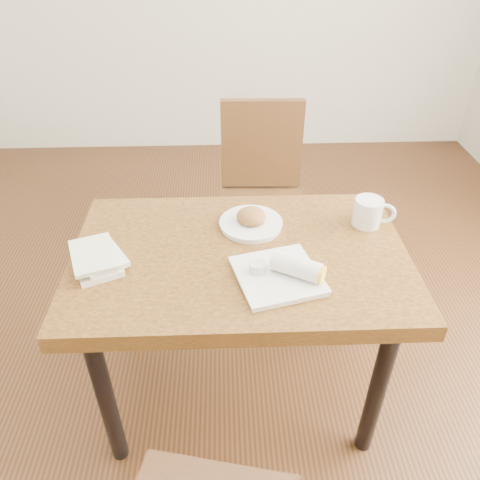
{
  "coord_description": "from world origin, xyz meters",
  "views": [
    {
      "loc": [
        -0.05,
        -1.24,
        1.71
      ],
      "look_at": [
        0.0,
        0.0,
        0.8
      ],
      "focal_mm": 35.0,
      "sensor_mm": 36.0,
      "label": 1
    }
  ],
  "objects_px": {
    "book_stack": "(97,258)",
    "plate_burrito": "(284,273)",
    "plate_scone": "(251,221)",
    "coffee_mug": "(369,212)",
    "table": "(240,273)",
    "chair_far": "(262,187)"
  },
  "relations": [
    {
      "from": "book_stack",
      "to": "plate_burrito",
      "type": "bearing_deg",
      "value": -9.04
    },
    {
      "from": "plate_scone",
      "to": "coffee_mug",
      "type": "xyz_separation_m",
      "value": [
        0.42,
        -0.0,
        0.03
      ]
    },
    {
      "from": "table",
      "to": "book_stack",
      "type": "height_order",
      "value": "book_stack"
    },
    {
      "from": "chair_far",
      "to": "coffee_mug",
      "type": "relative_size",
      "value": 6.38
    },
    {
      "from": "table",
      "to": "plate_burrito",
      "type": "xyz_separation_m",
      "value": [
        0.13,
        -0.14,
        0.12
      ]
    },
    {
      "from": "chair_far",
      "to": "plate_burrito",
      "type": "bearing_deg",
      "value": -90.57
    },
    {
      "from": "chair_far",
      "to": "book_stack",
      "type": "relative_size",
      "value": 3.96
    },
    {
      "from": "table",
      "to": "book_stack",
      "type": "relative_size",
      "value": 4.68
    },
    {
      "from": "chair_far",
      "to": "book_stack",
      "type": "bearing_deg",
      "value": -125.8
    },
    {
      "from": "table",
      "to": "plate_burrito",
      "type": "relative_size",
      "value": 3.7
    },
    {
      "from": "plate_scone",
      "to": "plate_burrito",
      "type": "relative_size",
      "value": 0.75
    },
    {
      "from": "plate_scone",
      "to": "plate_burrito",
      "type": "bearing_deg",
      "value": -74.14
    },
    {
      "from": "table",
      "to": "plate_burrito",
      "type": "distance_m",
      "value": 0.23
    },
    {
      "from": "table",
      "to": "coffee_mug",
      "type": "relative_size",
      "value": 7.55
    },
    {
      "from": "chair_far",
      "to": "plate_burrito",
      "type": "distance_m",
      "value": 0.96
    },
    {
      "from": "chair_far",
      "to": "plate_scone",
      "type": "bearing_deg",
      "value": -98.36
    },
    {
      "from": "plate_burrito",
      "to": "book_stack",
      "type": "height_order",
      "value": "plate_burrito"
    },
    {
      "from": "coffee_mug",
      "to": "book_stack",
      "type": "bearing_deg",
      "value": -167.97
    },
    {
      "from": "table",
      "to": "chair_far",
      "type": "xyz_separation_m",
      "value": [
        0.14,
        0.79,
        -0.11
      ]
    },
    {
      "from": "table",
      "to": "book_stack",
      "type": "bearing_deg",
      "value": -174.01
    },
    {
      "from": "table",
      "to": "plate_burrito",
      "type": "bearing_deg",
      "value": -47.8
    },
    {
      "from": "chair_far",
      "to": "book_stack",
      "type": "distance_m",
      "value": 1.05
    }
  ]
}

